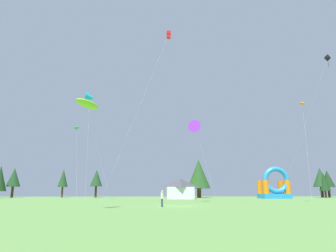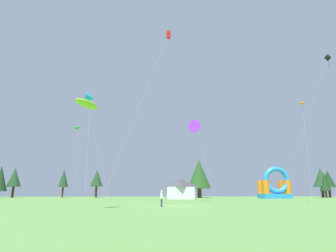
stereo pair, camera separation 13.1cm
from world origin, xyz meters
The scene contains 19 objects.
ground_plane centered at (0.00, 0.00, 0.00)m, with size 120.00×120.00×0.00m, color #5B8C42.
kite_purple_delta centered at (3.89, 10.61, 10.88)m, with size 3.96×2.36×11.91m.
kite_black_diamond centered at (26.11, 10.99, 22.57)m, with size 7.14×7.97×23.44m.
kite_orange_parafoil centered at (19.82, 8.62, 14.34)m, with size 2.19×3.33×14.81m.
kite_green_parafoil centered at (-18.87, 30.34, 14.86)m, with size 2.93×5.46×15.22m.
kite_cyan_delta centered at (-15.47, 25.87, 20.32)m, with size 3.06×8.22×21.45m.
kite_red_box centered at (-0.27, 8.94, 25.12)m, with size 9.37×1.87×25.85m.
kite_lime_parafoil centered at (-8.42, -6.56, 9.14)m, with size 3.31×4.30×9.62m.
person_midfield centered at (-1.51, -1.38, 0.96)m, with size 0.35×0.35×1.62m.
inflatable_orange_dome centered at (24.37, 31.58, 2.40)m, with size 6.11×4.72×6.82m.
festival_tent centered at (3.26, 28.73, 2.06)m, with size 5.44×3.67×4.12m.
tree_row_0 centered at (-38.97, 41.00, 4.52)m, with size 3.41×3.41×7.54m.
tree_row_1 centered at (-37.33, 44.60, 4.96)m, with size 3.34×3.34×7.36m.
tree_row_2 centered at (-25.21, 45.08, 4.80)m, with size 2.50×2.50×7.09m.
tree_row_3 centered at (-16.82, 45.21, 4.85)m, with size 3.10×3.10×7.06m.
tree_row_4 centered at (9.20, 41.18, 5.77)m, with size 5.71×5.71×9.38m.
tree_row_5 centered at (41.28, 42.34, 5.05)m, with size 3.96×3.96×7.55m.
tree_row_6 centered at (41.32, 40.94, 3.82)m, with size 2.66×2.66×6.03m.
tree_row_7 centered at (43.35, 42.69, 4.71)m, with size 3.29×3.29×6.94m.
Camera 1 is at (-2.61, -31.78, 1.52)m, focal length 31.04 mm.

